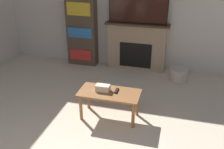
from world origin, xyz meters
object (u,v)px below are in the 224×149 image
(tv, at_px, (138,5))
(storage_basket, at_px, (178,75))
(bookshelf, at_px, (82,31))
(coffee_table, at_px, (109,96))
(fireplace, at_px, (137,46))

(tv, xyz_separation_m, storage_basket, (0.96, -0.36, -1.30))
(bookshelf, distance_m, storage_basket, 2.33)
(coffee_table, bearing_deg, bookshelf, 121.13)
(coffee_table, height_order, storage_basket, coffee_table)
(tv, bearing_deg, fireplace, 90.00)
(bookshelf, relative_size, storage_basket, 4.31)
(coffee_table, distance_m, bookshelf, 2.36)
(fireplace, bearing_deg, storage_basket, -21.56)
(tv, distance_m, bookshelf, 1.41)
(fireplace, relative_size, bookshelf, 0.88)
(tv, bearing_deg, storage_basket, -20.53)
(fireplace, distance_m, storage_basket, 1.10)
(fireplace, height_order, coffee_table, fireplace)
(fireplace, distance_m, tv, 0.90)
(tv, relative_size, bookshelf, 0.79)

